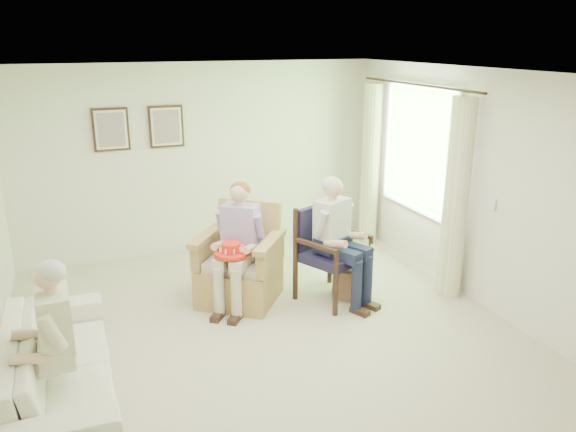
# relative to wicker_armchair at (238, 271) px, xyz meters

# --- Properties ---
(floor) EXTENTS (5.50, 5.50, 0.00)m
(floor) POSITION_rel_wicker_armchair_xyz_m (0.02, -0.98, -0.35)
(floor) COLOR #C4B39E
(floor) RESTS_ON ground
(back_wall) EXTENTS (5.00, 0.04, 2.60)m
(back_wall) POSITION_rel_wicker_armchair_xyz_m (0.02, 1.77, 0.95)
(back_wall) COLOR silver
(back_wall) RESTS_ON ground
(front_wall) EXTENTS (5.00, 0.04, 2.60)m
(front_wall) POSITION_rel_wicker_armchair_xyz_m (0.02, -3.73, 0.95)
(front_wall) COLOR silver
(front_wall) RESTS_ON ground
(right_wall) EXTENTS (0.04, 5.50, 2.60)m
(right_wall) POSITION_rel_wicker_armchair_xyz_m (2.52, -0.98, 0.95)
(right_wall) COLOR silver
(right_wall) RESTS_ON ground
(ceiling) EXTENTS (5.00, 5.50, 0.02)m
(ceiling) POSITION_rel_wicker_armchair_xyz_m (0.02, -0.98, 2.25)
(ceiling) COLOR white
(ceiling) RESTS_ON back_wall
(window) EXTENTS (0.13, 2.50, 1.63)m
(window) POSITION_rel_wicker_armchair_xyz_m (2.48, 0.22, 1.24)
(window) COLOR #2D6B23
(window) RESTS_ON right_wall
(curtain_left) EXTENTS (0.34, 0.34, 2.30)m
(curtain_left) POSITION_rel_wicker_armchair_xyz_m (2.35, -0.76, 0.80)
(curtain_left) COLOR beige
(curtain_left) RESTS_ON ground
(curtain_right) EXTENTS (0.34, 0.34, 2.30)m
(curtain_right) POSITION_rel_wicker_armchair_xyz_m (2.35, 1.20, 0.80)
(curtain_right) COLOR beige
(curtain_right) RESTS_ON ground
(framed_print_left) EXTENTS (0.45, 0.05, 0.55)m
(framed_print_left) POSITION_rel_wicker_armchair_xyz_m (-1.13, 1.73, 1.43)
(framed_print_left) COLOR #382114
(framed_print_left) RESTS_ON back_wall
(framed_print_right) EXTENTS (0.45, 0.05, 0.55)m
(framed_print_right) POSITION_rel_wicker_armchair_xyz_m (-0.43, 1.73, 1.43)
(framed_print_right) COLOR #382114
(framed_print_right) RESTS_ON back_wall
(wicker_armchair) EXTENTS (0.86, 0.85, 1.09)m
(wicker_armchair) POSITION_rel_wicker_armchair_xyz_m (0.00, 0.00, 0.00)
(wicker_armchair) COLOR tan
(wicker_armchair) RESTS_ON ground
(wood_armchair) EXTENTS (0.69, 0.65, 1.06)m
(wood_armchair) POSITION_rel_wicker_armchair_xyz_m (1.02, -0.28, 0.23)
(wood_armchair) COLOR black
(wood_armchair) RESTS_ON ground
(sofa) EXTENTS (2.16, 0.84, 0.63)m
(sofa) POSITION_rel_wicker_armchair_xyz_m (-1.93, -1.28, -0.03)
(sofa) COLOR white
(sofa) RESTS_ON ground
(person_wicker) EXTENTS (0.40, 0.62, 1.38)m
(person_wicker) POSITION_rel_wicker_armchair_xyz_m (0.00, -0.14, 0.46)
(person_wicker) COLOR beige
(person_wicker) RESTS_ON ground
(person_dark) EXTENTS (0.40, 0.62, 1.41)m
(person_dark) POSITION_rel_wicker_armchair_xyz_m (1.02, -0.45, 0.49)
(person_dark) COLOR #1A213B
(person_dark) RESTS_ON ground
(person_sofa) EXTENTS (0.42, 0.62, 1.28)m
(person_sofa) POSITION_rel_wicker_armchair_xyz_m (-1.93, -1.51, 0.39)
(person_sofa) COLOR #C0BA9B
(person_sofa) RESTS_ON ground
(red_hat) EXTENTS (0.37, 0.37, 0.14)m
(red_hat) POSITION_rel_wicker_armchair_xyz_m (-0.16, -0.29, 0.37)
(red_hat) COLOR red
(red_hat) RESTS_ON person_wicker
(hatbox) EXTENTS (0.49, 0.49, 0.67)m
(hatbox) POSITION_rel_wicker_armchair_xyz_m (1.27, -0.38, -0.09)
(hatbox) COLOR tan
(hatbox) RESTS_ON ground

